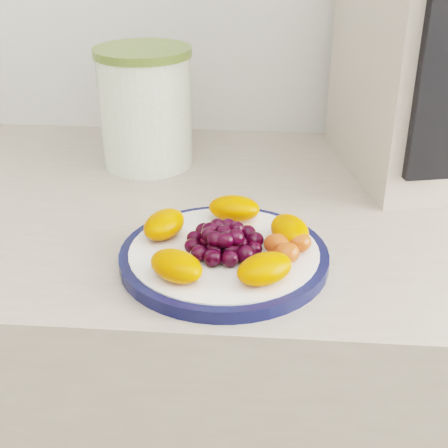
{
  "coord_description": "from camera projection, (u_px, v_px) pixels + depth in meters",
  "views": [
    {
      "loc": [
        -0.04,
        0.42,
        1.27
      ],
      "look_at": [
        -0.09,
        1.03,
        0.95
      ],
      "focal_mm": 50.0,
      "sensor_mm": 36.0,
      "label": 1
    }
  ],
  "objects": [
    {
      "name": "canister_lid",
      "position": [
        142.0,
        52.0,
        0.91
      ],
      "size": [
        0.15,
        0.15,
        0.01
      ],
      "primitive_type": "cylinder",
      "rotation": [
        0.0,
        0.0,
        0.06
      ],
      "color": "#5D7130",
      "rests_on": "canister"
    },
    {
      "name": "appliance_panel",
      "position": [
        440.0,
        80.0,
        0.75
      ],
      "size": [
        0.06,
        0.03,
        0.26
      ],
      "primitive_type": "cube",
      "rotation": [
        0.0,
        0.0,
        0.22
      ],
      "color": "black",
      "rests_on": "appliance_body"
    },
    {
      "name": "appliance_body",
      "position": [
        428.0,
        57.0,
        0.89
      ],
      "size": [
        0.25,
        0.31,
        0.34
      ],
      "primitive_type": "cube",
      "rotation": [
        0.0,
        0.0,
        0.22
      ],
      "color": "#BEB0A1",
      "rests_on": "counter"
    },
    {
      "name": "plate_face",
      "position": [
        224.0,
        256.0,
        0.71
      ],
      "size": [
        0.22,
        0.22,
        0.02
      ],
      "primitive_type": "cylinder",
      "color": "white",
      "rests_on": "counter"
    },
    {
      "name": "fruit_plate",
      "position": [
        230.0,
        239.0,
        0.7
      ],
      "size": [
        0.21,
        0.2,
        0.03
      ],
      "color": "#F25900",
      "rests_on": "plate_face"
    },
    {
      "name": "counter",
      "position": [
        287.0,
        442.0,
        1.06
      ],
      "size": [
        3.5,
        0.6,
        0.9
      ],
      "primitive_type": "cube",
      "color": "#B2A493",
      "rests_on": "floor"
    },
    {
      "name": "canister",
      "position": [
        146.0,
        112.0,
        0.95
      ],
      "size": [
        0.15,
        0.15,
        0.17
      ],
      "primitive_type": "cylinder",
      "rotation": [
        0.0,
        0.0,
        0.06
      ],
      "color": "#4E6E14",
      "rests_on": "counter"
    },
    {
      "name": "plate_rim",
      "position": [
        224.0,
        257.0,
        0.71
      ],
      "size": [
        0.24,
        0.24,
        0.01
      ],
      "primitive_type": "cylinder",
      "color": "#0D133C",
      "rests_on": "counter"
    }
  ]
}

